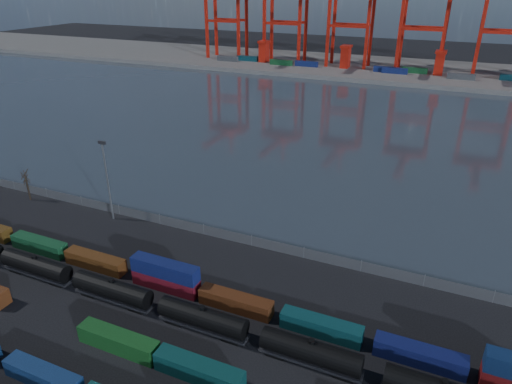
% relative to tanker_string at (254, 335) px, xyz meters
% --- Properties ---
extents(ground, '(700.00, 700.00, 0.00)m').
position_rel_tanker_string_xyz_m(ground, '(-10.67, -5.16, -2.07)').
color(ground, black).
rests_on(ground, ground).
extents(harbor_water, '(700.00, 700.00, 0.00)m').
position_rel_tanker_string_xyz_m(harbor_water, '(-10.67, 99.84, -2.06)').
color(harbor_water, '#2D3741').
rests_on(harbor_water, ground).
extents(far_quay, '(700.00, 70.00, 2.00)m').
position_rel_tanker_string_xyz_m(far_quay, '(-10.67, 204.84, -1.07)').
color(far_quay, '#514F4C').
rests_on(far_quay, ground).
extents(container_row_mid, '(141.40, 2.38, 2.53)m').
position_rel_tanker_string_xyz_m(container_row_mid, '(-2.64, -7.50, -0.80)').
color(container_row_mid, '#434548').
rests_on(container_row_mid, ground).
extents(container_row_north, '(140.60, 2.31, 4.93)m').
position_rel_tanker_string_xyz_m(container_row_north, '(-15.70, 5.92, -0.27)').
color(container_row_north, '#0F124F').
rests_on(container_row_north, ground).
extents(tanker_string, '(121.91, 2.88, 4.12)m').
position_rel_tanker_string_xyz_m(tanker_string, '(0.00, 0.00, 0.00)').
color(tanker_string, black).
rests_on(tanker_string, ground).
extents(waterfront_fence, '(160.12, 0.12, 2.20)m').
position_rel_tanker_string_xyz_m(waterfront_fence, '(-10.67, 22.84, -1.06)').
color(waterfront_fence, '#595B5E').
rests_on(waterfront_fence, ground).
extents(bare_tree, '(1.86, 1.94, 7.36)m').
position_rel_tanker_string_xyz_m(bare_tree, '(-63.11, 20.41, 1.56)').
color(bare_tree, black).
rests_on(bare_tree, ground).
extents(yard_light_mast, '(1.60, 0.40, 16.60)m').
position_rel_tanker_string_xyz_m(yard_light_mast, '(-40.67, 20.84, 7.23)').
color(yard_light_mast, slate).
rests_on(yard_light_mast, ground).
extents(quay_containers, '(172.58, 10.99, 2.60)m').
position_rel_tanker_string_xyz_m(quay_containers, '(-21.66, 190.30, 1.23)').
color(quay_containers, navy).
rests_on(quay_containers, far_quay).
extents(straddle_carriers, '(140.00, 7.00, 11.10)m').
position_rel_tanker_string_xyz_m(straddle_carriers, '(-13.17, 194.84, 5.75)').
color(straddle_carriers, red).
rests_on(straddle_carriers, far_quay).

